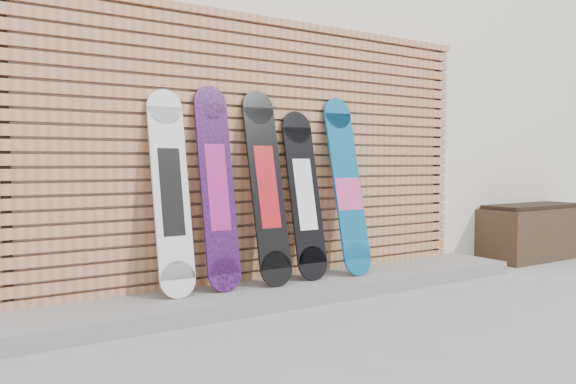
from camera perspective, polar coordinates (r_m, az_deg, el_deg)
name	(u,v)px	position (r m, az deg, el deg)	size (l,w,h in m)	color
ground	(359,313)	(4.18, 7.21, -12.13)	(80.00, 80.00, 0.00)	gray
building	(213,107)	(7.32, -7.61, 8.55)	(12.00, 5.00, 3.60)	silver
concrete_step	(290,290)	(4.61, 0.24, -9.90)	(4.60, 0.70, 0.12)	slate
slat_wall	(272,149)	(4.74, -1.67, 4.43)	(4.26, 0.08, 2.29)	#AE7248
planter_box	(533,232)	(6.98, 23.59, -3.72)	(1.37, 0.57, 0.62)	#322416
snowboard_0	(171,192)	(4.16, -11.81, 0.00)	(0.27, 0.30, 1.52)	silver
snowboard_1	(217,187)	(4.31, -7.21, 0.49)	(0.27, 0.30, 1.57)	black
snowboard_2	(267,187)	(4.48, -2.17, 0.53)	(0.28, 0.37, 1.56)	black
snowboard_3	(304,194)	(4.70, 1.68, -0.25)	(0.28, 0.32, 1.41)	black
snowboard_4	(347,186)	(4.93, 6.05, 0.57)	(0.28, 0.38, 1.55)	#0D5584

